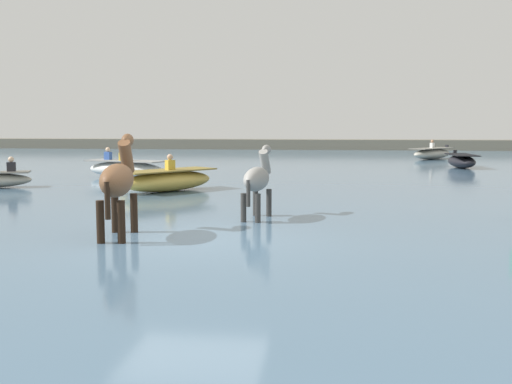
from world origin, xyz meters
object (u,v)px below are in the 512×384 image
boat_mid_outer (432,153)px  boat_near_port (126,169)px  boat_near_starboard (462,161)px  horse_trailing_grey (257,181)px  boat_mid_channel (168,180)px  horse_lead_bay (118,183)px

boat_mid_outer → boat_near_port: 19.60m
boat_near_starboard → boat_near_port: 15.51m
horse_trailing_grey → boat_near_port: horse_trailing_grey is taller
boat_mid_channel → horse_lead_bay: bearing=-81.4°
horse_lead_bay → boat_mid_channel: horse_lead_bay is taller
horse_trailing_grey → boat_mid_channel: size_ratio=0.58×
boat_near_starboard → boat_mid_outer: size_ratio=0.81×
horse_trailing_grey → boat_near_port: size_ratio=0.52×
horse_lead_bay → boat_mid_outer: size_ratio=0.60×
horse_lead_bay → boat_near_starboard: horse_lead_bay is taller
boat_near_starboard → boat_mid_outer: 7.05m
horse_trailing_grey → boat_near_port: 11.08m
horse_lead_bay → boat_near_port: (-3.93, 11.59, -0.64)m
boat_near_port → horse_lead_bay: bearing=-71.3°
horse_trailing_grey → boat_mid_outer: horse_trailing_grey is taller
horse_lead_bay → boat_mid_channel: bearing=98.6°
horse_trailing_grey → horse_lead_bay: bearing=-133.1°
boat_near_starboard → boat_mid_channel: (-11.02, -11.28, 0.01)m
boat_near_starboard → boat_mid_channel: 15.77m
boat_mid_channel → boat_near_port: bearing=123.5°
horse_lead_bay → boat_near_starboard: (9.92, 18.59, -0.67)m
horse_lead_bay → horse_trailing_grey: (2.23, 2.38, -0.17)m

